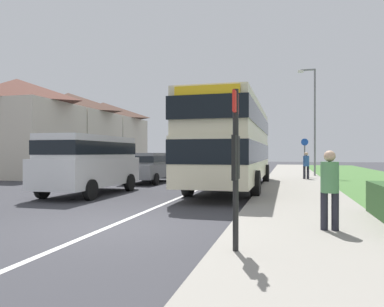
{
  "coord_description": "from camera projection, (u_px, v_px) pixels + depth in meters",
  "views": [
    {
      "loc": [
        3.76,
        -7.16,
        1.62
      ],
      "look_at": [
        0.58,
        4.81,
        1.6
      ],
      "focal_mm": 33.41,
      "sensor_mm": 36.0,
      "label": 1
    }
  ],
  "objects": [
    {
      "name": "ground_plane",
      "position": [
        111.0,
        226.0,
        7.89
      ],
      "size": [
        120.0,
        120.0,
        0.0
      ],
      "primitive_type": "plane",
      "color": "#38383D"
    },
    {
      "name": "lane_marking_centre",
      "position": [
        198.0,
        190.0,
        15.62
      ],
      "size": [
        0.14,
        60.0,
        0.01
      ],
      "primitive_type": "cube",
      "color": "silver",
      "rests_on": "ground_plane"
    },
    {
      "name": "pavement_near_side",
      "position": [
        300.0,
        197.0,
        12.61
      ],
      "size": [
        3.2,
        68.0,
        0.12
      ],
      "primitive_type": "cube",
      "color": "gray",
      "rests_on": "ground_plane"
    },
    {
      "name": "double_decker_bus",
      "position": [
        233.0,
        141.0,
        15.97
      ],
      "size": [
        2.8,
        11.16,
        3.7
      ],
      "color": "beige",
      "rests_on": "ground_plane"
    },
    {
      "name": "parked_van_white",
      "position": [
        90.0,
        160.0,
        13.9
      ],
      "size": [
        2.11,
        5.04,
        2.28
      ],
      "color": "silver",
      "rests_on": "ground_plane"
    },
    {
      "name": "parked_car_grey",
      "position": [
        149.0,
        166.0,
        19.36
      ],
      "size": [
        1.9,
        4.27,
        1.62
      ],
      "color": "slate",
      "rests_on": "ground_plane"
    },
    {
      "name": "parked_car_dark_green",
      "position": [
        179.0,
        163.0,
        25.01
      ],
      "size": [
        1.88,
        4.6,
        1.59
      ],
      "color": "#19472D",
      "rests_on": "ground_plane"
    },
    {
      "name": "pedestrian_at_stop",
      "position": [
        330.0,
        186.0,
        6.93
      ],
      "size": [
        0.34,
        0.34,
        1.67
      ],
      "color": "#23232D",
      "rests_on": "ground_plane"
    },
    {
      "name": "pedestrian_walking_away",
      "position": [
        306.0,
        164.0,
        20.57
      ],
      "size": [
        0.34,
        0.34,
        1.67
      ],
      "color": "#23232D",
      "rests_on": "ground_plane"
    },
    {
      "name": "bus_stop_sign",
      "position": [
        236.0,
        158.0,
        5.49
      ],
      "size": [
        0.09,
        0.52,
        2.6
      ],
      "color": "black",
      "rests_on": "ground_plane"
    },
    {
      "name": "cycle_route_sign",
      "position": [
        305.0,
        156.0,
        22.37
      ],
      "size": [
        0.44,
        0.08,
        2.52
      ],
      "color": "slate",
      "rests_on": "ground_plane"
    },
    {
      "name": "street_lamp_mid",
      "position": [
        313.0,
        115.0,
        23.55
      ],
      "size": [
        1.14,
        0.2,
        7.17
      ],
      "color": "slate",
      "rests_on": "ground_plane"
    },
    {
      "name": "house_terrace_far_side",
      "position": [
        68.0,
        133.0,
        29.57
      ],
      "size": [
        7.1,
        17.33,
        6.6
      ],
      "color": "beige",
      "rests_on": "ground_plane"
    }
  ]
}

